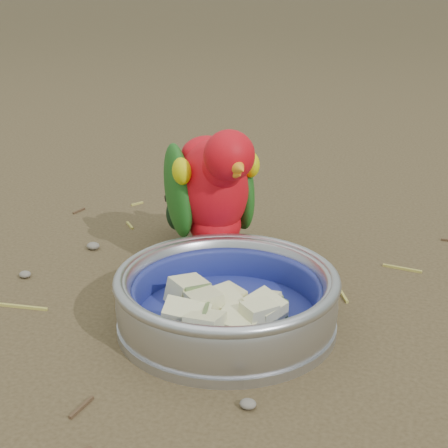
% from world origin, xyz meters
% --- Properties ---
extents(ground, '(60.00, 60.00, 0.00)m').
position_xyz_m(ground, '(0.00, 0.00, 0.00)').
color(ground, '#4D3E27').
extents(food_bowl, '(0.23, 0.23, 0.02)m').
position_xyz_m(food_bowl, '(0.05, 0.09, 0.01)').
color(food_bowl, '#B2B2BA').
rests_on(food_bowl, ground).
extents(bowl_wall, '(0.23, 0.23, 0.04)m').
position_xyz_m(bowl_wall, '(0.05, 0.09, 0.04)').
color(bowl_wall, '#B2B2BA').
rests_on(bowl_wall, food_bowl).
extents(fruit_wedges, '(0.14, 0.14, 0.03)m').
position_xyz_m(fruit_wedges, '(0.05, 0.09, 0.03)').
color(fruit_wedges, beige).
rests_on(fruit_wedges, food_bowl).
extents(lory_parrot, '(0.22, 0.24, 0.18)m').
position_xyz_m(lory_parrot, '(0.00, 0.23, 0.09)').
color(lory_parrot, red).
rests_on(lory_parrot, ground).
extents(ground_debris, '(0.90, 0.80, 0.01)m').
position_xyz_m(ground_debris, '(-0.04, 0.08, 0.00)').
color(ground_debris, '#AEA345').
rests_on(ground_debris, ground).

